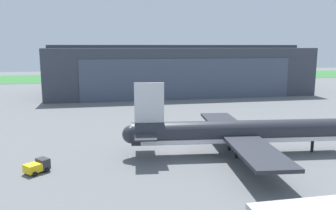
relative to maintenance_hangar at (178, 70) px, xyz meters
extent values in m
plane|color=slate|center=(-19.62, -81.77, -9.55)|extent=(440.00, 440.00, 0.00)
cube|color=#367538|center=(-19.62, 76.23, -9.51)|extent=(440.00, 56.00, 0.08)
cube|color=#383D47|center=(0.00, 0.09, -0.14)|extent=(103.85, 38.52, 18.82)
cube|color=#424C60|center=(0.00, -19.32, -2.02)|extent=(78.92, 0.30, 15.06)
cube|color=#383D47|center=(0.00, 0.09, 9.87)|extent=(103.85, 9.24, 1.20)
cylinder|color=#282B33|center=(-7.13, -84.00, -5.34)|extent=(40.27, 8.23, 4.16)
sphere|color=#282B33|center=(-27.05, -81.95, -5.34)|extent=(3.24, 3.24, 3.24)
cube|color=silver|center=(-7.13, -84.00, -6.48)|extent=(37.09, 7.94, 0.73)
cube|color=silver|center=(-23.86, -82.28, 0.27)|extent=(5.22, 0.93, 7.07)
cube|color=#282B33|center=(-24.98, -85.29, -4.92)|extent=(4.18, 6.16, 0.28)
cube|color=#282B33|center=(-24.34, -79.10, -4.92)|extent=(4.18, 6.16, 0.28)
cube|color=#282B33|center=(-8.95, -93.89, -5.86)|extent=(8.19, 18.32, 0.56)
cube|color=#282B33|center=(-6.90, -73.95, -5.86)|extent=(8.19, 18.32, 0.56)
cylinder|color=gray|center=(-8.01, -92.55, -7.30)|extent=(4.16, 2.68, 2.29)
cylinder|color=gray|center=(-6.25, -75.44, -7.30)|extent=(4.16, 2.68, 2.29)
cylinder|color=black|center=(6.42, -85.39, -8.48)|extent=(0.56, 0.56, 2.13)
cylinder|color=black|center=(-8.94, -86.01, -8.48)|extent=(0.56, 0.56, 2.13)
cylinder|color=black|center=(-8.50, -81.66, -8.48)|extent=(0.56, 0.56, 2.13)
cube|color=#2D2D33|center=(-41.49, -85.88, -8.36)|extent=(2.46, 2.51, 1.66)
cube|color=yellow|center=(-42.84, -87.10, -8.58)|extent=(3.05, 3.04, 1.23)
cylinder|color=black|center=(-40.74, -86.74, -9.19)|extent=(0.71, 0.68, 0.72)
cylinder|color=black|center=(-42.26, -85.05, -9.19)|extent=(0.71, 0.68, 0.72)
cylinder|color=black|center=(-42.36, -88.20, -9.19)|extent=(0.71, 0.68, 0.72)
cylinder|color=black|center=(-43.88, -86.51, -9.19)|extent=(0.71, 0.68, 0.72)
camera|label=1|loc=(-32.02, -140.47, 10.05)|focal=36.44mm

